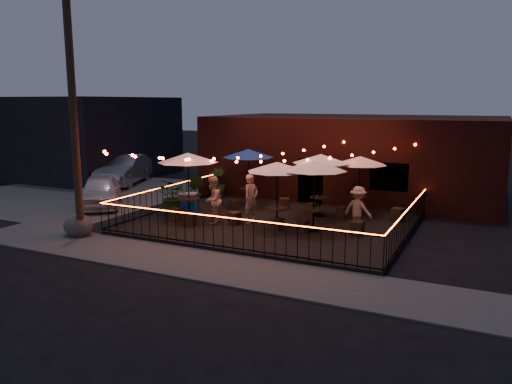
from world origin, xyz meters
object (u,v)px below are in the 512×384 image
cafe_table_1 (248,154)px  cafe_table_5 (360,161)px  cafe_table_3 (321,160)px  boulder (78,226)px  cafe_table_0 (188,159)px  cooler (189,203)px  cafe_table_4 (314,166)px  utility_pole (74,124)px  cafe_table_2 (277,168)px

cafe_table_1 → cafe_table_5: size_ratio=1.19×
cafe_table_3 → boulder: cafe_table_3 is taller
cafe_table_0 → boulder: 4.77m
cafe_table_0 → cafe_table_3: cafe_table_0 is taller
cafe_table_1 → boulder: cafe_table_1 is taller
cafe_table_0 → cooler: size_ratio=3.32×
cafe_table_0 → cafe_table_5: (5.84, 3.74, -0.20)m
cafe_table_4 → cooler: cafe_table_4 is taller
utility_pole → cooler: size_ratio=9.24×
cafe_table_0 → boulder: cafe_table_0 is taller
utility_pole → cafe_table_2: size_ratio=3.23×
utility_pole → cafe_table_2: 7.15m
cafe_table_4 → cafe_table_5: 3.49m
cooler → boulder: bearing=-127.3°
utility_pole → cafe_table_1: (3.04, 7.02, -1.55)m
cafe_table_5 → cafe_table_2: bearing=-119.8°
cafe_table_3 → cafe_table_4: bearing=-76.8°
cafe_table_4 → boulder: size_ratio=2.76×
utility_pole → boulder: 3.62m
boulder → cafe_table_3: bearing=42.2°
cafe_table_1 → cafe_table_0: bearing=-105.5°
cafe_table_2 → cafe_table_5: cafe_table_2 is taller
cooler → boulder: cooler is taller
cafe_table_0 → cafe_table_4: size_ratio=1.06×
cafe_table_2 → cafe_table_5: bearing=60.2°
cafe_table_3 → cooler: 5.71m
cafe_table_3 → cooler: bearing=-158.5°
cafe_table_3 → cooler: size_ratio=3.15×
cafe_table_5 → utility_pole: bearing=-137.1°
cafe_table_4 → cafe_table_1: bearing=143.9°
utility_pole → cafe_table_4: 8.36m
cafe_table_2 → cafe_table_1: bearing=130.9°
cafe_table_2 → cafe_table_4: size_ratio=0.91×
cafe_table_2 → cooler: bearing=171.8°
cafe_table_2 → cafe_table_5: (2.09, 3.64, -0.05)m
utility_pole → cafe_table_2: bearing=32.6°
cafe_table_0 → cafe_table_4: bearing=3.9°
cafe_table_0 → cafe_table_5: size_ratio=1.20×
cafe_table_2 → cafe_table_5: size_ratio=1.03×
cafe_table_5 → cooler: (-6.33, -3.03, -1.75)m
cafe_table_3 → utility_pole: bearing=-136.3°
cafe_table_4 → cooler: bearing=176.2°
utility_pole → cafe_table_2: (5.86, 3.76, -1.61)m
boulder → cafe_table_5: bearing=41.7°
cafe_table_2 → utility_pole: bearing=-147.4°
cafe_table_0 → cafe_table_1: bearing=74.5°
cooler → cafe_table_4: bearing=-17.6°
cafe_table_4 → utility_pole: bearing=-150.9°
boulder → cooler: bearing=66.5°
cafe_table_4 → cafe_table_5: (0.77, 3.40, -0.14)m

